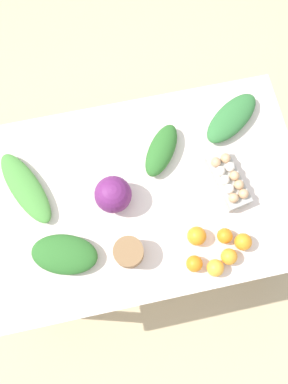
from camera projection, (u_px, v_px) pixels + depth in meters
The scene contains 15 objects.
ground_plane at pixel (144, 224), 2.43m from camera, with size 8.00×8.00×0.00m, color #C6B289.
dining_table at pixel (144, 198), 1.78m from camera, with size 1.46×0.94×0.77m.
cabbage_purple at pixel (113, 195), 1.60m from camera, with size 0.16×0.16×0.16m, color #6B2366.
egg_carton at pixel (228, 180), 1.66m from camera, with size 0.15×0.28×0.09m.
paper_bag at pixel (129, 252), 1.57m from camera, with size 0.13×0.13×0.10m, color olive.
greens_bunch_scallion at pixel (65, 254), 1.58m from camera, with size 0.28×0.17×0.08m, color #2D6B28.
greens_bunch_chard at pixel (26, 188), 1.67m from camera, with size 0.38×0.13×0.06m, color #4C933D.
greens_bunch_beet_tops at pixel (161, 150), 1.70m from camera, with size 0.27×0.11×0.08m, color #2D6B28.
greens_bunch_dandelion at pixel (232, 118), 1.75m from camera, with size 0.32×0.14×0.07m, color #337538.
orange_0 at pixel (243, 242), 1.59m from camera, with size 0.07×0.07×0.07m, color orange.
orange_1 at pixel (194, 264), 1.57m from camera, with size 0.07×0.07×0.07m, color orange.
orange_2 at pixel (197, 236), 1.60m from camera, with size 0.08×0.08×0.08m, color orange.
orange_3 at pixel (215, 268), 1.57m from camera, with size 0.07×0.07×0.07m, color #F9A833.
orange_4 at pixel (225, 236), 1.60m from camera, with size 0.07×0.07×0.07m, color orange.
orange_5 at pixel (229, 257), 1.58m from camera, with size 0.07×0.07×0.07m, color orange.
Camera 1 is at (0.09, 0.44, 2.40)m, focal length 35.00 mm.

